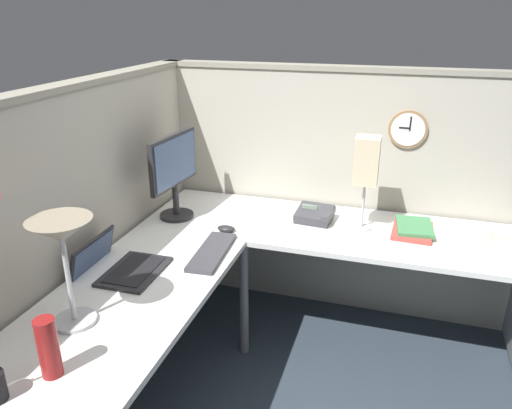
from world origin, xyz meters
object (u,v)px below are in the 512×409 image
tissue_box (503,239)px  wall_clock (408,129)px  book_stack (413,229)px  desk_lamp_paper (367,163)px  keyboard (212,252)px  computer_mouse (226,229)px  thermos_flask (48,348)px  office_phone (316,215)px  laptop (116,266)px  desk_lamp_dome (62,240)px  monitor (174,170)px

tissue_box → wall_clock: size_ratio=0.55×
book_stack → desk_lamp_paper: size_ratio=0.56×
keyboard → book_stack: size_ratio=1.44×
keyboard → computer_mouse: 0.28m
keyboard → thermos_flask: size_ratio=1.95×
computer_mouse → office_phone: office_phone is taller
laptop → desk_lamp_paper: desk_lamp_paper is taller
office_phone → desk_lamp_paper: desk_lamp_paper is taller
laptop → keyboard: (0.29, -0.37, -0.01)m
computer_mouse → thermos_flask: (-1.26, 0.16, 0.09)m
thermos_flask → tissue_box: 2.20m
desk_lamp_dome → laptop: bearing=9.7°
computer_mouse → office_phone: 0.53m
computer_mouse → desk_lamp_paper: 0.85m
keyboard → thermos_flask: bearing=165.5°
keyboard → wall_clock: 1.33m
keyboard → thermos_flask: (-0.98, 0.19, 0.10)m
thermos_flask → office_phone: thermos_flask is taller
monitor → desk_lamp_paper: bearing=-81.9°
thermos_flask → monitor: bearing=7.9°
monitor → keyboard: monitor is taller
laptop → tissue_box: laptop is taller
monitor → thermos_flask: 1.40m
monitor → tissue_box: monitor is taller
thermos_flask → office_phone: (1.55, -0.61, -0.07)m
keyboard → desk_lamp_paper: bearing=-55.9°
keyboard → desk_lamp_dome: 0.84m
desk_lamp_dome → wall_clock: bearing=-37.2°
thermos_flask → laptop: bearing=14.9°
desk_lamp_dome → office_phone: desk_lamp_dome is taller
monitor → wall_clock: wall_clock is taller
office_phone → tissue_box: size_ratio=1.84×
monitor → book_stack: monitor is taller
desk_lamp_dome → tissue_box: bearing=-54.5°
computer_mouse → tissue_box: tissue_box is taller
thermos_flask → tissue_box: thermos_flask is taller
monitor → book_stack: size_ratio=1.68×
office_phone → book_stack: size_ratio=0.74×
book_stack → tissue_box: size_ratio=2.48×
office_phone → tissue_box: bearing=-92.5°
desk_lamp_paper → tissue_box: size_ratio=4.42×
desk_lamp_dome → desk_lamp_paper: (1.24, -0.99, 0.02)m
thermos_flask → desk_lamp_paper: 1.78m
computer_mouse → office_phone: bearing=-57.2°
monitor → office_phone: (0.18, -0.80, -0.26)m
keyboard → book_stack: (0.57, -0.97, 0.01)m
desk_lamp_dome → office_phone: (1.27, -0.73, -0.33)m
book_stack → tissue_box: 0.45m
desk_lamp_paper → wall_clock: bearing=-31.0°
computer_mouse → desk_lamp_paper: (0.26, -0.72, 0.37)m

